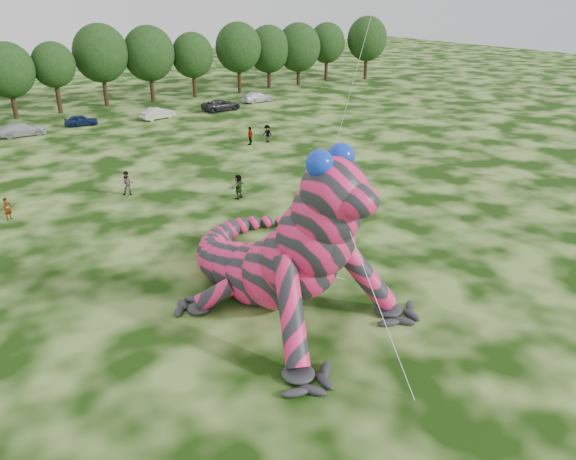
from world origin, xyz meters
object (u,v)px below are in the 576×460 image
Objects in this scene: tree_15 at (298,54)px; car_6 at (221,105)px; tree_14 at (269,57)px; car_3 at (22,130)px; tree_8 at (10,81)px; tree_17 at (367,48)px; tree_16 at (327,52)px; tree_9 at (55,78)px; spectator_5 at (238,187)px; tree_10 at (102,65)px; spectator_1 at (127,183)px; spectator_2 at (267,134)px; car_5 at (158,113)px; inflatable_gecko at (259,220)px; spectator_3 at (250,136)px; car_4 at (81,120)px; spectator_0 at (8,209)px; tree_13 at (239,58)px; tree_12 at (193,65)px; tree_11 at (150,64)px; car_7 at (257,97)px.

tree_15 reaches higher than car_6.
car_3 is at bearing -163.75° from tree_14.
tree_8 is 56.17m from tree_17.
tree_9 is at bearing -177.39° from tree_16.
tree_8 reaches higher than spectator_5.
tree_10 reaches higher than spectator_5.
tree_14 is 4.96× the size of spectator_1.
tree_14 is 1.95× the size of car_3.
spectator_2 is at bearing -123.45° from tree_14.
spectator_5 is at bearing -7.89° from spectator_1.
spectator_1 is at bearing 143.60° from car_5.
inflatable_gecko is 3.48× the size of car_6.
tree_17 is (44.55, -1.92, -0.10)m from tree_10.
spectator_3 is 1.02× the size of spectator_2.
spectator_1 is at bearing -176.96° from car_4.
car_6 reaches higher than car_5.
car_3 is at bearing -97.18° from spectator_5.
tree_15 reaches higher than spectator_1.
spectator_3 is 0.99× the size of spectator_5.
spectator_0 is at bearing 128.94° from car_6.
car_5 is at bearing -35.63° from tree_8.
tree_13 is (26.07, -0.22, 0.72)m from tree_9.
car_5 is (8.65, -1.70, 0.08)m from car_4.
spectator_0 is at bearing -131.85° from tree_12.
inflatable_gecko is 1.97× the size of tree_8.
inflatable_gecko is 45.19m from car_4.
tree_14 reaches higher than tree_8.
spectator_5 is (2.64, -31.21, 0.30)m from car_4.
tree_16 is (38.05, 0.79, -0.57)m from tree_10.
car_5 is at bearing 60.54° from inflatable_gecko.
tree_16 is 7.06m from tree_17.
spectator_0 is (-25.07, -35.39, -4.26)m from tree_11.
car_3 is at bearing -166.74° from tree_16.
car_7 is at bearing 131.87° from spectator_2.
tree_16 reaches higher than spectator_1.
tree_12 is at bearing -4.18° from tree_11.
car_4 is 31.32m from spectator_5.
tree_15 is 2.63× the size of car_4.
spectator_3 is (-32.80, -29.04, -3.77)m from tree_16.
car_6 is at bearing 50.59° from inflatable_gecko.
tree_16 is at bearing 1.20° from tree_10.
spectator_2 is at bearing 43.34° from inflatable_gecko.
inflatable_gecko is 58.61m from tree_12.
inflatable_gecko is 43.80m from car_3.
tree_11 is at bearing 175.82° from tree_12.
tree_11 is 5.48× the size of spectator_3.
car_5 reaches higher than car_4.
tree_8 is 5.75× the size of spectator_0.
car_7 reaches higher than car_4.
tree_9 is 50.89m from tree_17.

